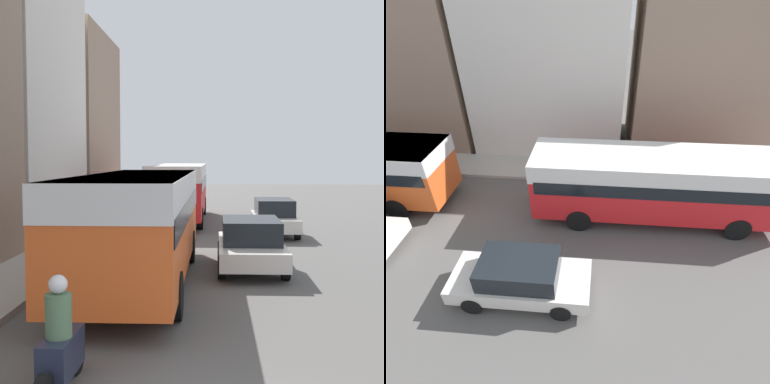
{
  "view_description": "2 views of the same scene",
  "coord_description": "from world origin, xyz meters",
  "views": [
    {
      "loc": [
        0.22,
        -5.25,
        3.31
      ],
      "look_at": [
        -0.87,
        18.2,
        1.78
      ],
      "focal_mm": 50.0,
      "sensor_mm": 36.0,
      "label": 1
    },
    {
      "loc": [
        8.57,
        19.86,
        8.41
      ],
      "look_at": [
        -0.5,
        19.08,
        1.9
      ],
      "focal_mm": 28.0,
      "sensor_mm": 36.0,
      "label": 2
    }
  ],
  "objects": [
    {
      "name": "building_end_row",
      "position": [
        -8.96,
        25.8,
        5.21
      ],
      "size": [
        5.52,
        8.67,
        10.43
      ],
      "color": "gray",
      "rests_on": "ground_plane"
    },
    {
      "name": "pedestrian_near_curb",
      "position": [
        -4.76,
        25.09,
        1.06
      ],
      "size": [
        0.43,
        0.43,
        1.79
      ],
      "color": "#232838",
      "rests_on": "sidewalk"
    },
    {
      "name": "building_far_terrace",
      "position": [
        -8.98,
        16.77,
        6.94
      ],
      "size": [
        5.56,
        8.16,
        13.88
      ],
      "color": "silver",
      "rests_on": "ground_plane"
    },
    {
      "name": "bus_following",
      "position": [
        -1.68,
        22.19,
        1.91
      ],
      "size": [
        2.56,
        10.01,
        2.92
      ],
      "color": "red",
      "rests_on": "ground_plane"
    },
    {
      "name": "building_midblock",
      "position": [
        -8.89,
        8.47,
        6.78
      ],
      "size": [
        5.38,
        7.8,
        13.56
      ],
      "color": "gray",
      "rests_on": "ground_plane"
    },
    {
      "name": "car_crossing",
      "position": [
        2.67,
        17.55,
        0.79
      ],
      "size": [
        1.82,
        4.38,
        1.53
      ],
      "color": "silver",
      "rests_on": "ground_plane"
    }
  ]
}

